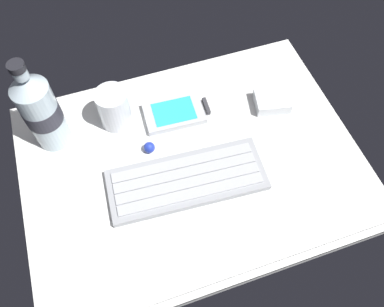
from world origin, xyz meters
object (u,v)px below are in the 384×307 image
Objects in this scene: juice_cup at (115,109)px; trackball_mouse at (149,147)px; charger_block at (272,101)px; keyboard at (187,180)px; water_bottle at (41,110)px; handheld_device at (177,113)px.

trackball_mouse is (4.32, -8.93, -2.81)cm from juice_cup.
juice_cup reaches higher than charger_block.
charger_block is 27.21cm from trackball_mouse.
keyboard is 3.49× the size of juice_cup.
juice_cup is 13.63cm from water_bottle.
handheld_device is 1.54× the size of juice_cup.
water_bottle reaches higher than trackball_mouse.
handheld_device is at bearing 79.05° from keyboard.
juice_cup is at bearing 168.50° from handheld_device.
juice_cup is at bearing 168.53° from charger_block.
keyboard is at bearing -153.09° from charger_block.
water_bottle is at bearing 174.52° from handheld_device.
handheld_device is 19.83cm from charger_block.
water_bottle is 9.45× the size of trackball_mouse.
keyboard is 15.58cm from handheld_device.
handheld_device is (2.96, 15.30, -0.08)cm from keyboard.
keyboard is 4.24× the size of charger_block.
handheld_device is 0.63× the size of water_bottle.
water_bottle is at bearing 140.81° from keyboard.
water_bottle is 45.17cm from charger_block.
water_bottle reaches higher than charger_block.
keyboard is 9.99cm from trackball_mouse.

